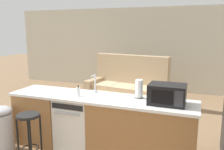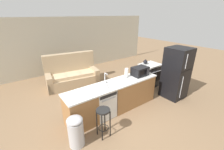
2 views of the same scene
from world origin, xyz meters
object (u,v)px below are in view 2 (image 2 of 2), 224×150
Objects in this scene: soap_bottle at (107,85)px; trash_bin at (76,131)px; stove_range at (149,75)px; kettle at (145,62)px; refrigerator at (176,73)px; paper_towel_roll at (126,73)px; dishwasher at (103,103)px; microwave at (140,71)px; couch at (72,75)px; bar_stool at (103,117)px.

soap_bottle is 0.24× the size of trash_bin.
kettle is (-0.17, 0.13, 0.53)m from stove_range.
refrigerator is 6.17× the size of paper_towel_roll.
trash_bin is at bearing -161.27° from paper_towel_roll.
dishwasher is 0.48× the size of refrigerator.
dishwasher is at bearing 179.95° from microwave.
kettle reaches higher than stove_range.
paper_towel_roll is (0.99, 0.15, 0.62)m from dishwasher.
kettle is at bearing -37.68° from couch.
refrigerator reaches higher than microwave.
microwave reaches higher than soap_bottle.
soap_bottle is at bearing 21.43° from trash_bin.
bar_stool is (-2.85, -1.34, -0.45)m from kettle.
refrigerator is 0.82× the size of couch.
couch reaches higher than trash_bin.
paper_towel_roll reaches higher than dishwasher.
kettle is 3.18m from bar_stool.
soap_bottle is at bearing -90.61° from couch.
microwave is at bearing 12.24° from trash_bin.
soap_bottle is at bearing 169.66° from refrigerator.
trash_bin is at bearing 168.88° from bar_stool.
kettle is 0.28× the size of bar_stool.
trash_bin is (-3.65, 0.01, -0.49)m from refrigerator.
soap_bottle is at bearing -45.89° from dishwasher.
paper_towel_roll is (-0.44, 0.15, -0.00)m from microwave.
couch is at bearing 129.45° from refrigerator.
trash_bin is (-3.65, -1.09, -0.07)m from stove_range.
couch is at bearing 142.28° from stove_range.
paper_towel_roll is at bearing 8.77° from dishwasher.
trash_bin is (-2.03, -0.69, -0.66)m from paper_towel_roll.
microwave is at bearing -62.13° from couch.
kettle is at bearing 19.25° from trash_bin.
trash_bin is at bearing -152.85° from dishwasher.
paper_towel_roll is 0.93m from soap_bottle.
soap_bottle is at bearing -161.82° from kettle.
bar_stool is 0.35× the size of couch.
kettle is 0.10× the size of couch.
stove_range is 5.11× the size of soap_bottle.
bar_stool is (-3.01, -1.21, 0.08)m from stove_range.
paper_towel_roll reaches higher than soap_bottle.
soap_bottle is at bearing -164.82° from paper_towel_roll.
soap_bottle reaches higher than stove_range.
kettle is 3.74m from trash_bin.
microwave is 2.44× the size of kettle.
bar_stool is at bearing -149.83° from paper_towel_roll.
couch reaches higher than bar_stool.
refrigerator is 3.48× the size of microwave.
refrigerator is at bearing -11.93° from dishwasher.
trash_bin is at bearing -111.16° from couch.
stove_range is 1.43m from microwave.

